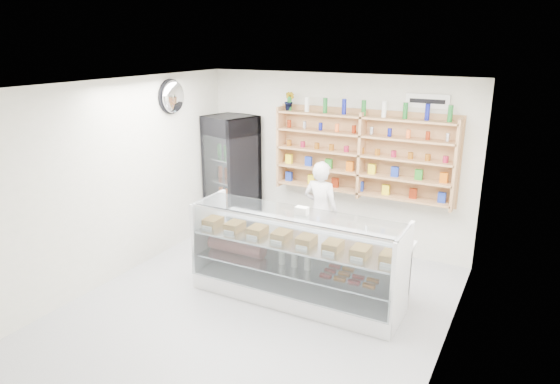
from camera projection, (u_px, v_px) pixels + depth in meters
The scene contains 8 objects.
room at pixel (256, 205), 5.97m from camera, with size 5.00×5.00×5.00m.
display_counter at pixel (297, 274), 6.54m from camera, with size 2.79×0.83×1.21m.
shop_worker at pixel (321, 211), 7.64m from camera, with size 0.57×0.37×1.56m, color silver.
drinks_cooler at pixel (232, 175), 8.67m from camera, with size 0.91×0.89×2.06m.
wall_shelving at pixel (361, 155), 7.66m from camera, with size 2.84×0.28×1.33m.
potted_plant at pixel (289, 101), 8.00m from camera, with size 0.17×0.13×0.30m, color #1E6626.
security_mirror at pixel (173, 97), 7.65m from camera, with size 0.15×0.50×0.50m, color silver.
wall_sign at pixel (428, 101), 7.12m from camera, with size 0.62×0.03×0.20m, color white.
Camera 1 is at (2.92, -4.86, 3.30)m, focal length 32.00 mm.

